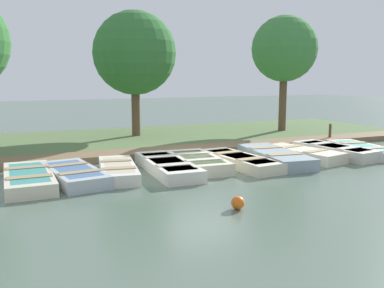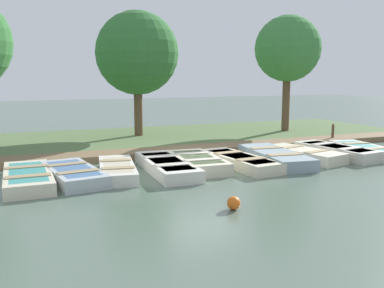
{
  "view_description": "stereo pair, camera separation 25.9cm",
  "coord_description": "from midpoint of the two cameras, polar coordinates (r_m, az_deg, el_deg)",
  "views": [
    {
      "loc": [
        12.85,
        -5.93,
        2.84
      ],
      "look_at": [
        0.24,
        -0.48,
        0.65
      ],
      "focal_mm": 40.0,
      "sensor_mm": 36.0,
      "label": 1
    },
    {
      "loc": [
        12.95,
        -5.69,
        2.84
      ],
      "look_at": [
        0.24,
        -0.48,
        0.65
      ],
      "focal_mm": 40.0,
      "sensor_mm": 36.0,
      "label": 2
    }
  ],
  "objects": [
    {
      "name": "ground_plane",
      "position": [
        14.43,
        1.91,
        -2.3
      ],
      "size": [
        80.0,
        80.0,
        0.0
      ],
      "primitive_type": "plane",
      "color": "#566B5B"
    },
    {
      "name": "shore_bank",
      "position": [
        19.02,
        -4.27,
        0.68
      ],
      "size": [
        8.0,
        24.0,
        0.15
      ],
      "color": "#567042",
      "rests_on": "ground_plane"
    },
    {
      "name": "dock_walkway",
      "position": [
        15.85,
        -0.45,
        -0.85
      ],
      "size": [
        1.27,
        23.58,
        0.22
      ],
      "color": "brown",
      "rests_on": "ground_plane"
    },
    {
      "name": "rowboat_1",
      "position": [
        12.14,
        -20.47,
        -4.19
      ],
      "size": [
        3.21,
        1.2,
        0.36
      ],
      "rotation": [
        0.0,
        0.0,
        0.01
      ],
      "color": "beige",
      "rests_on": "ground_plane"
    },
    {
      "name": "rowboat_2",
      "position": [
        12.19,
        -15.0,
        -3.86
      ],
      "size": [
        3.08,
        1.59,
        0.37
      ],
      "rotation": [
        0.0,
        0.0,
        0.14
      ],
      "color": "#B2BCC1",
      "rests_on": "ground_plane"
    },
    {
      "name": "rowboat_3",
      "position": [
        12.48,
        -9.36,
        -3.39
      ],
      "size": [
        3.01,
        1.41,
        0.36
      ],
      "rotation": [
        0.0,
        0.0,
        -0.16
      ],
      "color": "silver",
      "rests_on": "ground_plane"
    },
    {
      "name": "rowboat_4",
      "position": [
        12.8,
        -2.85,
        -2.93
      ],
      "size": [
        3.54,
        1.24,
        0.37
      ],
      "rotation": [
        0.0,
        0.0,
        -0.04
      ],
      "color": "silver",
      "rests_on": "ground_plane"
    },
    {
      "name": "rowboat_5",
      "position": [
        13.32,
        1.25,
        -2.41
      ],
      "size": [
        2.92,
        1.44,
        0.39
      ],
      "rotation": [
        0.0,
        0.0,
        -0.07
      ],
      "color": "beige",
      "rests_on": "ground_plane"
    },
    {
      "name": "rowboat_6",
      "position": [
        13.69,
        6.89,
        -2.23
      ],
      "size": [
        3.4,
        1.38,
        0.36
      ],
      "rotation": [
        0.0,
        0.0,
        0.1
      ],
      "color": "beige",
      "rests_on": "ground_plane"
    },
    {
      "name": "rowboat_7",
      "position": [
        14.46,
        11.5,
        -1.64
      ],
      "size": [
        3.61,
        1.62,
        0.4
      ],
      "rotation": [
        0.0,
        0.0,
        -0.12
      ],
      "color": "#8C9EA8",
      "rests_on": "ground_plane"
    },
    {
      "name": "rowboat_8",
      "position": [
        15.2,
        15.15,
        -1.3
      ],
      "size": [
        3.03,
        1.72,
        0.38
      ],
      "rotation": [
        0.0,
        0.0,
        0.23
      ],
      "color": "beige",
      "rests_on": "ground_plane"
    },
    {
      "name": "rowboat_9",
      "position": [
        16.05,
        19.12,
        -0.91
      ],
      "size": [
        3.25,
        1.55,
        0.41
      ],
      "rotation": [
        0.0,
        0.0,
        0.15
      ],
      "color": "beige",
      "rests_on": "ground_plane"
    },
    {
      "name": "rowboat_10",
      "position": [
        16.91,
        22.55,
        -0.73
      ],
      "size": [
        3.25,
        1.54,
        0.34
      ],
      "rotation": [
        0.0,
        0.0,
        -0.15
      ],
      "color": "beige",
      "rests_on": "ground_plane"
    },
    {
      "name": "mooring_post_far",
      "position": [
        19.32,
        18.62,
        1.37
      ],
      "size": [
        0.11,
        0.11,
        0.82
      ],
      "color": "brown",
      "rests_on": "ground_plane"
    },
    {
      "name": "buoy",
      "position": [
        9.31,
        6.38,
        -7.83
      ],
      "size": [
        0.29,
        0.29,
        0.29
      ],
      "color": "orange",
      "rests_on": "ground_plane"
    },
    {
      "name": "park_tree_left",
      "position": [
        19.53,
        -6.94,
        11.9
      ],
      "size": [
        3.7,
        3.7,
        5.7
      ],
      "color": "brown",
      "rests_on": "ground_plane"
    },
    {
      "name": "park_tree_center",
      "position": [
        21.66,
        12.99,
        12.21
      ],
      "size": [
        3.18,
        3.18,
        5.74
      ],
      "color": "brown",
      "rests_on": "ground_plane"
    }
  ]
}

